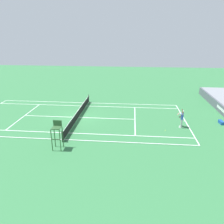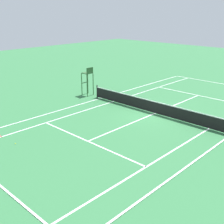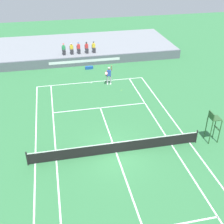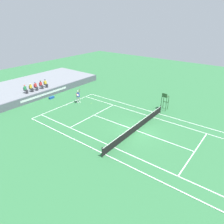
{
  "view_description": "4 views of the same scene",
  "coord_description": "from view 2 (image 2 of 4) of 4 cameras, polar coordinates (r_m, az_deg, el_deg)",
  "views": [
    {
      "loc": [
        22.54,
        5.95,
        9.1
      ],
      "look_at": [
        0.52,
        3.87,
        1.0
      ],
      "focal_mm": 34.76,
      "sensor_mm": 36.0,
      "label": 1
    },
    {
      "loc": [
        -11.25,
        16.24,
        7.04
      ],
      "look_at": [
        0.52,
        3.87,
        1.0
      ],
      "focal_mm": 46.56,
      "sensor_mm": 36.0,
      "label": 2
    },
    {
      "loc": [
        -3.58,
        -15.39,
        12.74
      ],
      "look_at": [
        0.52,
        3.87,
        1.0
      ],
      "focal_mm": 46.42,
      "sensor_mm": 36.0,
      "label": 3
    },
    {
      "loc": [
        -17.32,
        -9.9,
        11.73
      ],
      "look_at": [
        0.52,
        3.87,
        1.0
      ],
      "focal_mm": 32.85,
      "sensor_mm": 36.0,
      "label": 4
    }
  ],
  "objects": [
    {
      "name": "court",
      "position": [
        20.97,
        8.37,
        -0.32
      ],
      "size": [
        11.08,
        23.88,
        0.03
      ],
      "color": "#337542",
      "rests_on": "ground"
    },
    {
      "name": "net",
      "position": [
        20.8,
        8.43,
        1.0
      ],
      "size": [
        11.98,
        0.1,
        1.07
      ],
      "color": "black",
      "rests_on": "ground"
    },
    {
      "name": "ground_plane",
      "position": [
        20.97,
        8.36,
        -0.35
      ],
      "size": [
        80.0,
        80.0,
        0.0
      ],
      "primitive_type": "plane",
      "color": "#337542"
    },
    {
      "name": "tennis_ball",
      "position": [
        17.01,
        -18.43,
        -5.92
      ],
      "size": [
        0.07,
        0.07,
        0.07
      ],
      "primitive_type": "sphere",
      "color": "#D1E533",
      "rests_on": "ground"
    },
    {
      "name": "umpire_chair",
      "position": [
        25.09,
        -4.77,
        6.79
      ],
      "size": [
        0.77,
        0.77,
        2.44
      ],
      "color": "#2D562D",
      "rests_on": "ground"
    }
  ]
}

